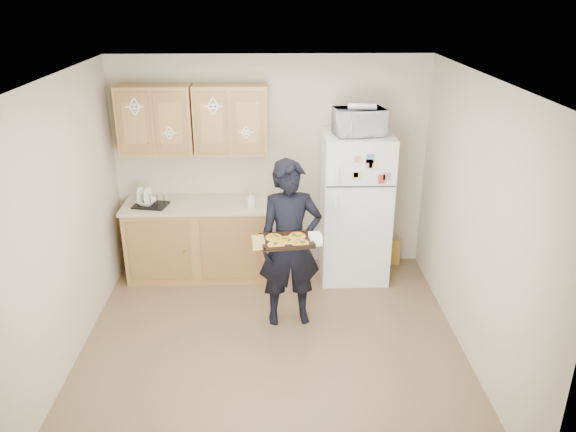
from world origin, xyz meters
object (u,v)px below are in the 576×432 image
(baking_tray, at_px, (287,242))
(refrigerator, at_px, (355,207))
(dish_rack, at_px, (150,200))
(person, at_px, (290,244))
(microwave, at_px, (359,122))

(baking_tray, bearing_deg, refrigerator, 50.21)
(dish_rack, bearing_deg, person, -31.60)
(refrigerator, xyz_separation_m, microwave, (-0.01, -0.05, 0.99))
(refrigerator, xyz_separation_m, dish_rack, (-2.30, -0.03, 0.12))
(microwave, bearing_deg, refrigerator, 71.62)
(person, relative_size, baking_tray, 3.62)
(refrigerator, distance_m, microwave, 0.99)
(baking_tray, bearing_deg, microwave, 49.37)
(refrigerator, relative_size, baking_tray, 3.63)
(refrigerator, distance_m, baking_tray, 1.51)
(refrigerator, bearing_deg, baking_tray, -122.36)
(refrigerator, relative_size, person, 1.00)
(microwave, bearing_deg, baking_tray, -134.11)
(refrigerator, height_order, baking_tray, refrigerator)
(person, bearing_deg, baking_tray, -104.87)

